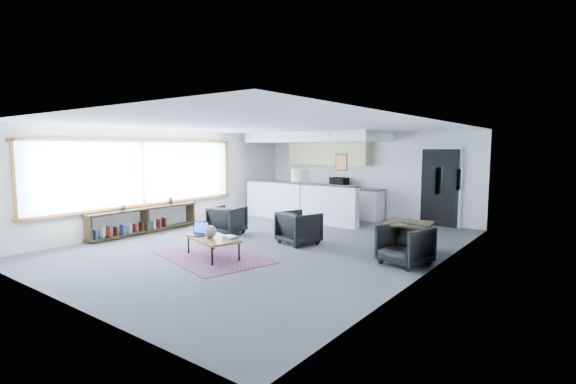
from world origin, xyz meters
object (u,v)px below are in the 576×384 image
Objects in this scene: dining_chair_far at (407,236)px; book_stack at (231,238)px; dining_chair_near at (405,246)px; armchair_left at (227,219)px; ceramic_pot at (210,231)px; laptop at (199,231)px; floor_lamp at (300,178)px; dining_table at (408,225)px; armchair_right at (299,226)px; coffee_table at (213,239)px; microwave at (339,181)px.

book_stack is at bearing 52.70° from dining_chair_far.
armchair_left is at bearing -163.59° from dining_chair_near.
laptop is at bearing 173.88° from ceramic_pot.
laptop is 3.19m from floor_lamp.
dining_table reaches higher than book_stack.
laptop reaches higher than book_stack.
book_stack is at bearing -139.78° from dining_table.
armchair_right is at bearing 70.48° from ceramic_pot.
coffee_table is 0.43m from laptop.
laptop reaches higher than coffee_table.
dining_table reaches higher than ceramic_pot.
dining_table is (3.12, -0.80, -0.75)m from floor_lamp.
coffee_table is at bearing 86.97° from armchair_right.
microwave is at bearing 98.94° from floor_lamp.
armchair_left reaches higher than laptop.
dining_table reaches higher than laptop.
microwave reaches higher than ceramic_pot.
armchair_right is (0.70, 1.98, -0.11)m from ceramic_pot.
floor_lamp reaches higher than dining_table.
book_stack is (0.85, 0.04, -0.04)m from laptop.
microwave is (0.86, 4.00, 0.72)m from armchair_left.
floor_lamp is (-0.75, 1.10, 0.98)m from armchair_right.
dining_table is at bearing 40.22° from book_stack.
ceramic_pot is 0.41× the size of dining_chair_far.
book_stack reaches higher than coffee_table.
coffee_table is 1.94× the size of dining_chair_near.
armchair_left is 1.12× the size of dining_chair_near.
book_stack is 0.38× the size of armchair_right.
floor_lamp is 3.02× the size of microwave.
armchair_left is at bearing -98.43° from microwave.
ceramic_pot is 0.15× the size of floor_lamp.
book_stack is 3.23m from dining_chair_near.
coffee_table is 0.16m from ceramic_pot.
armchair_right is 1.17× the size of dining_chair_near.
book_stack is at bearing 128.16° from armchair_left.
floor_lamp is (-0.08, 3.06, 1.02)m from coffee_table.
armchair_right reaches higher than dining_chair_near.
dining_chair_near reaches higher than coffee_table.
dining_table is at bearing -157.04° from armchair_right.
armchair_right is 2.31m from dining_chair_far.
coffee_table is at bearing -172.96° from book_stack.
armchair_left is 0.48× the size of floor_lamp.
armchair_right reaches higher than armchair_left.
dining_table is 5.00m from microwave.
laptop is 0.60× the size of dining_chair_near.
book_stack is at bearing 24.67° from coffee_table.
dining_chair_far is at bearing 31.41° from laptop.
armchair_right is at bearing 25.44° from dining_chair_far.
book_stack is 0.44× the size of dining_chair_near.
book_stack is 0.58× the size of microwave.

